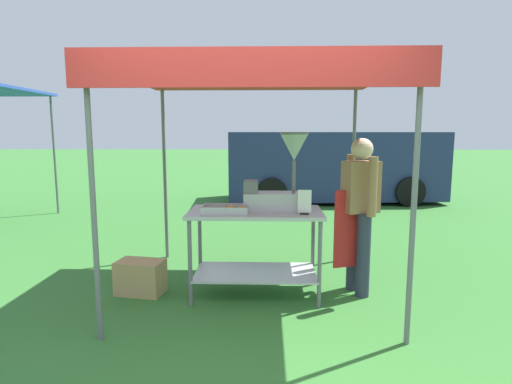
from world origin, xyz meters
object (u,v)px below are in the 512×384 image
object	(u,v)px
donut_cart	(255,234)
donut_fryer	(279,179)
donut_tray	(226,210)
menu_sign	(304,204)
stall_canopy	(256,80)
van_navy	(333,165)
supply_crate	(141,277)
vendor	(359,208)

from	to	relation	value
donut_cart	donut_fryer	bearing A→B (deg)	8.03
donut_tray	menu_sign	size ratio (longest dim) A/B	1.89
donut_tray	stall_canopy	bearing A→B (deg)	36.74
van_navy	donut_cart	bearing A→B (deg)	-105.86
donut_tray	supply_crate	bearing A→B (deg)	172.64
donut_fryer	van_navy	world-z (taller)	van_navy
vendor	van_navy	xyz separation A→B (m)	(0.68, 6.03, -0.03)
donut_tray	supply_crate	world-z (taller)	donut_tray
menu_sign	supply_crate	bearing A→B (deg)	173.83
donut_cart	vendor	bearing A→B (deg)	4.95
donut_tray	supply_crate	distance (m)	1.18
donut_fryer	donut_cart	bearing A→B (deg)	-171.97
donut_tray	vendor	size ratio (longest dim) A/B	0.28
donut_fryer	van_navy	bearing A→B (deg)	76.14
stall_canopy	donut_fryer	xyz separation A→B (m)	(0.24, -0.06, -0.97)
donut_cart	stall_canopy	bearing A→B (deg)	90.00
donut_fryer	menu_sign	world-z (taller)	donut_fryer
vendor	supply_crate	size ratio (longest dim) A/B	3.12
donut_fryer	supply_crate	distance (m)	1.77
stall_canopy	donut_tray	distance (m)	1.31
donut_cart	menu_sign	distance (m)	0.61
donut_tray	donut_fryer	bearing A→B (deg)	15.77
menu_sign	van_navy	world-z (taller)	van_navy
stall_canopy	menu_sign	size ratio (longest dim) A/B	11.24
donut_cart	donut_tray	size ratio (longest dim) A/B	2.99
donut_tray	vendor	world-z (taller)	vendor
vendor	donut_cart	bearing A→B (deg)	-175.05
donut_fryer	vendor	world-z (taller)	donut_fryer
stall_canopy	van_navy	world-z (taller)	stall_canopy
stall_canopy	donut_tray	world-z (taller)	stall_canopy
donut_tray	menu_sign	distance (m)	0.77
donut_tray	donut_fryer	world-z (taller)	donut_fryer
stall_canopy	supply_crate	xyz separation A→B (m)	(-1.20, -0.09, -2.00)
van_navy	vendor	bearing A→B (deg)	-96.43
donut_cart	supply_crate	distance (m)	1.29
donut_fryer	menu_sign	size ratio (longest dim) A/B	3.31
donut_cart	vendor	world-z (taller)	vendor
stall_canopy	donut_cart	xyz separation A→B (m)	(-0.00, -0.10, -1.53)
stall_canopy	menu_sign	distance (m)	1.31
vendor	stall_canopy	bearing A→B (deg)	179.65
supply_crate	donut_cart	bearing A→B (deg)	-0.21
donut_fryer	van_navy	xyz separation A→B (m)	(1.50, 6.09, -0.33)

